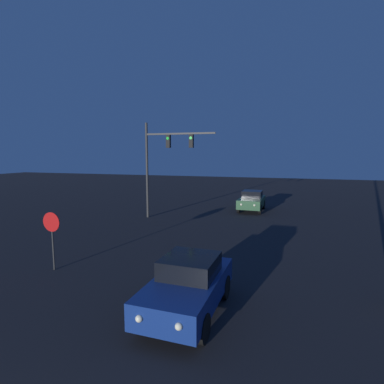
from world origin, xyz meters
name	(u,v)px	position (x,y,z in m)	size (l,w,h in m)	color
car_near	(188,285)	(1.74, 7.35, 0.83)	(1.94, 4.07, 1.63)	navy
car_far	(252,201)	(1.73, 24.06, 0.83)	(1.98, 4.09, 1.63)	#1E4728
traffic_signal_mast	(163,155)	(-4.04, 19.17, 4.54)	(5.15, 0.30, 6.84)	#2D2D2D
stop_sign	(52,229)	(-4.41, 8.80, 1.66)	(0.78, 0.07, 2.35)	#2D2D2D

